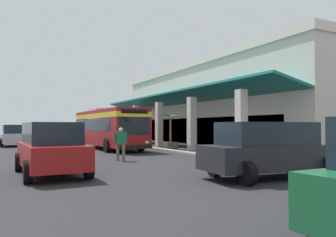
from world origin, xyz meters
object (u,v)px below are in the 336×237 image
object	(u,v)px
parked_suv_silver	(13,135)
pedestrian	(121,142)
parked_suv_charcoal	(268,149)
potted_palm	(171,142)
parked_suv_red	(51,148)
transit_bus	(108,126)

from	to	relation	value
parked_suv_silver	pedestrian	xyz separation A→B (m)	(16.98, 4.61, -0.02)
parked_suv_charcoal	potted_palm	world-z (taller)	potted_palm
parked_suv_red	potted_palm	size ratio (longest dim) A/B	1.74
potted_palm	parked_suv_silver	bearing A→B (deg)	-133.54
transit_bus	pedestrian	world-z (taller)	transit_bus
pedestrian	potted_palm	xyz separation A→B (m)	(-6.53, 6.38, -0.39)
parked_suv_charcoal	parked_suv_red	world-z (taller)	same
pedestrian	parked_suv_charcoal	bearing A→B (deg)	18.93
parked_suv_red	transit_bus	bearing A→B (deg)	154.84
transit_bus	parked_suv_red	bearing A→B (deg)	-25.16
parked_suv_red	pedestrian	distance (m)	5.38
parked_suv_silver	potted_palm	bearing A→B (deg)	46.46
transit_bus	parked_suv_silver	xyz separation A→B (m)	(-7.58, -6.73, -0.84)
transit_bus	parked_suv_charcoal	bearing A→B (deg)	1.99
parked_suv_charcoal	transit_bus	bearing A→B (deg)	-178.01
transit_bus	potted_palm	bearing A→B (deg)	56.05
parked_suv_charcoal	parked_suv_red	bearing A→B (deg)	-122.87
transit_bus	potted_palm	size ratio (longest dim) A/B	4.02
parked_suv_silver	pedestrian	distance (m)	17.59
potted_palm	parked_suv_charcoal	bearing A→B (deg)	-14.19
transit_bus	pedestrian	xyz separation A→B (m)	(9.40, -2.12, -0.85)
parked_suv_red	pedestrian	world-z (taller)	parked_suv_red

